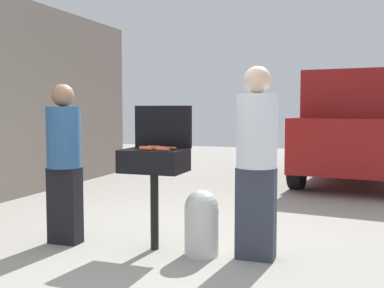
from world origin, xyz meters
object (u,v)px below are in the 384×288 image
at_px(hot_dog_4, 154,147).
at_px(hot_dog_6, 163,150).
at_px(hot_dog_1, 170,148).
at_px(hot_dog_3, 146,149).
at_px(person_left, 64,158).
at_px(hot_dog_0, 150,149).
at_px(propane_tank, 201,221).
at_px(hot_dog_8, 146,148).
at_px(person_right, 257,155).
at_px(parked_minivan, 364,127).
at_px(hot_dog_5, 159,147).
at_px(hot_dog_2, 162,148).
at_px(hot_dog_7, 146,147).
at_px(bbq_grill, 154,165).

distance_m(hot_dog_4, hot_dog_6, 0.35).
bearing_deg(hot_dog_1, hot_dog_3, -133.22).
relative_size(hot_dog_4, person_left, 0.08).
bearing_deg(hot_dog_0, propane_tank, 5.36).
bearing_deg(hot_dog_8, person_left, -172.93).
bearing_deg(hot_dog_3, person_right, 10.56).
distance_m(propane_tank, person_left, 1.54).
bearing_deg(person_right, person_left, -10.27).
xyz_separation_m(hot_dog_8, person_left, (-0.86, -0.11, -0.12)).
bearing_deg(parked_minivan, hot_dog_5, 76.40).
relative_size(hot_dog_0, hot_dog_2, 1.00).
relative_size(hot_dog_7, person_right, 0.07).
relative_size(hot_dog_1, hot_dog_3, 1.00).
xyz_separation_m(hot_dog_6, propane_tank, (0.33, 0.13, -0.67)).
bearing_deg(hot_dog_0, bbq_grill, 82.93).
bearing_deg(person_right, hot_dog_5, -15.95).
distance_m(person_left, person_right, 1.94).
bearing_deg(hot_dog_0, person_left, -177.67).
height_order(hot_dog_7, propane_tank, hot_dog_7).
bearing_deg(person_left, hot_dog_4, -1.07).
xyz_separation_m(bbq_grill, person_right, (0.99, 0.04, 0.12)).
relative_size(hot_dog_0, hot_dog_4, 1.00).
relative_size(hot_dog_4, hot_dog_5, 1.00).
distance_m(hot_dog_4, hot_dog_7, 0.10).
relative_size(hot_dog_3, hot_dog_5, 1.00).
distance_m(hot_dog_6, hot_dog_8, 0.29).
bearing_deg(hot_dog_2, hot_dog_6, -62.47).
bearing_deg(person_left, hot_dog_8, -8.24).
bearing_deg(hot_dog_4, hot_dog_2, -45.46).
bearing_deg(hot_dog_8, hot_dog_0, -41.88).
bearing_deg(hot_dog_2, hot_dog_3, -135.92).
xyz_separation_m(bbq_grill, hot_dog_1, (0.15, 0.03, 0.16)).
bearing_deg(hot_dog_3, parked_minivan, 70.16).
height_order(hot_dog_8, parked_minivan, parked_minivan).
distance_m(hot_dog_7, person_right, 1.08).
bearing_deg(hot_dog_0, hot_dog_7, 130.64).
xyz_separation_m(hot_dog_8, propane_tank, (0.58, -0.02, -0.67)).
height_order(hot_dog_2, person_left, person_left).
height_order(hot_dog_1, hot_dog_3, same).
relative_size(hot_dog_5, person_left, 0.08).
bearing_deg(person_right, hot_dog_2, -9.93).
height_order(bbq_grill, hot_dog_2, hot_dog_2).
bearing_deg(hot_dog_1, hot_dog_4, 157.76).
xyz_separation_m(bbq_grill, propane_tank, (0.49, -0.03, -0.51)).
bearing_deg(hot_dog_2, person_right, 4.85).
height_order(hot_dog_0, hot_dog_4, same).
bearing_deg(person_right, hot_dog_0, -8.25).
bearing_deg(hot_dog_7, propane_tank, -4.84).
bearing_deg(hot_dog_3, hot_dog_4, 96.90).
bearing_deg(parked_minivan, hot_dog_7, 75.46).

